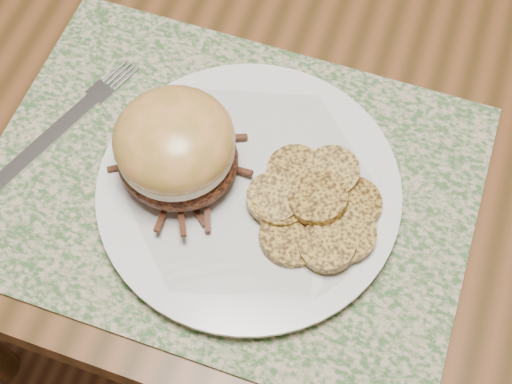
% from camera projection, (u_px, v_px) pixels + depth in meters
% --- Properties ---
extents(ground, '(3.50, 3.50, 0.00)m').
position_uv_depth(ground, '(411.00, 294.00, 1.40)').
color(ground, '#502D1B').
rests_on(ground, ground).
extents(placemat, '(0.45, 0.33, 0.00)m').
position_uv_depth(placemat, '(229.00, 184.00, 0.66)').
color(placemat, '#395C2F').
rests_on(placemat, dining_table).
extents(dinner_plate, '(0.26, 0.26, 0.02)m').
position_uv_depth(dinner_plate, '(249.00, 191.00, 0.65)').
color(dinner_plate, white).
rests_on(dinner_plate, placemat).
extents(pork_sandwich, '(0.12, 0.11, 0.08)m').
position_uv_depth(pork_sandwich, '(176.00, 148.00, 0.61)').
color(pork_sandwich, black).
rests_on(pork_sandwich, dinner_plate).
extents(roasted_potatoes, '(0.13, 0.14, 0.03)m').
position_uv_depth(roasted_potatoes, '(313.00, 207.00, 0.62)').
color(roasted_potatoes, '#AE8533').
rests_on(roasted_potatoes, dinner_plate).
extents(fork, '(0.08, 0.18, 0.00)m').
position_uv_depth(fork, '(65.00, 124.00, 0.69)').
color(fork, silver).
rests_on(fork, placemat).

